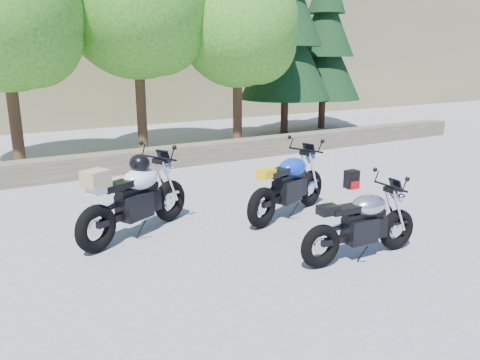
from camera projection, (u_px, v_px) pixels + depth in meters
name	position (u px, v px, depth m)	size (l,w,h in m)	color
ground	(263.00, 246.00, 6.82)	(90.00, 90.00, 0.00)	gray
stone_wall	(140.00, 160.00, 11.35)	(22.00, 0.55, 0.50)	brown
tree_decid_left	(8.00, 14.00, 10.69)	(3.67, 3.67, 5.62)	#382314
tree_decid_mid	(140.00, 4.00, 12.53)	(4.08, 4.08, 6.24)	#382314
tree_decid_right	(242.00, 28.00, 13.52)	(3.54, 3.54, 5.41)	#382314
conifer_near	(286.00, 26.00, 15.75)	(3.17, 3.17, 7.06)	#382314
conifer_far	(325.00, 41.00, 17.42)	(2.82, 2.82, 6.27)	#382314
silver_bike	(362.00, 225.00, 6.33)	(1.93, 0.61, 0.97)	black
white_bike	(135.00, 197.00, 7.11)	(2.09, 1.19, 1.25)	black
blue_bike	(288.00, 186.00, 8.03)	(2.10, 0.98, 1.10)	black
backpack	(352.00, 179.00, 9.82)	(0.28, 0.25, 0.38)	black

